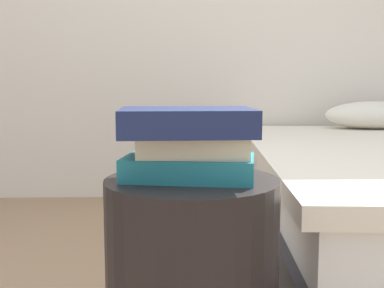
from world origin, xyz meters
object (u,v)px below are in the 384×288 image
at_px(book_teal, 189,167).
at_px(book_navy, 187,122).
at_px(book_cream, 195,145).
at_px(side_table, 192,287).

height_order(book_teal, book_navy, book_navy).
xyz_separation_m(book_teal, book_navy, (-0.00, -0.01, 0.10)).
bearing_deg(book_teal, book_navy, -118.99).
distance_m(book_teal, book_cream, 0.05).
xyz_separation_m(side_table, book_teal, (-0.01, 0.01, 0.28)).
relative_size(side_table, book_navy, 1.74).
xyz_separation_m(side_table, book_navy, (-0.01, -0.00, 0.39)).
height_order(book_cream, book_navy, book_navy).
xyz_separation_m(book_teal, book_cream, (0.01, 0.00, 0.05)).
bearing_deg(side_table, book_cream, 54.67).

